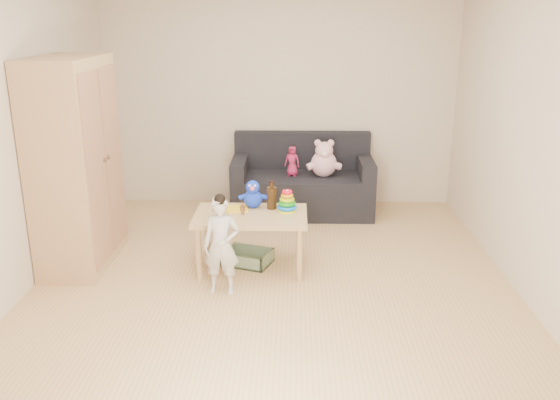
{
  "coord_description": "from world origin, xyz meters",
  "views": [
    {
      "loc": [
        0.17,
        -4.56,
        2.19
      ],
      "look_at": [
        0.05,
        0.25,
        0.65
      ],
      "focal_mm": 38.0,
      "sensor_mm": 36.0,
      "label": 1
    }
  ],
  "objects_px": {
    "play_table": "(251,241)",
    "toddler": "(221,247)",
    "wardrobe": "(76,164)",
    "sofa": "(302,194)"
  },
  "relations": [
    {
      "from": "play_table",
      "to": "toddler",
      "type": "relative_size",
      "value": 1.23
    },
    {
      "from": "wardrobe",
      "to": "sofa",
      "type": "bearing_deg",
      "value": 35.82
    },
    {
      "from": "sofa",
      "to": "play_table",
      "type": "bearing_deg",
      "value": -106.95
    },
    {
      "from": "play_table",
      "to": "wardrobe",
      "type": "bearing_deg",
      "value": 175.61
    },
    {
      "from": "sofa",
      "to": "play_table",
      "type": "relative_size",
      "value": 1.6
    },
    {
      "from": "toddler",
      "to": "wardrobe",
      "type": "bearing_deg",
      "value": 158.67
    },
    {
      "from": "play_table",
      "to": "toddler",
      "type": "distance_m",
      "value": 0.53
    },
    {
      "from": "wardrobe",
      "to": "toddler",
      "type": "bearing_deg",
      "value": -23.71
    },
    {
      "from": "sofa",
      "to": "wardrobe",
      "type": "bearing_deg",
      "value": -144.52
    },
    {
      "from": "sofa",
      "to": "toddler",
      "type": "bearing_deg",
      "value": -108.58
    }
  ]
}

